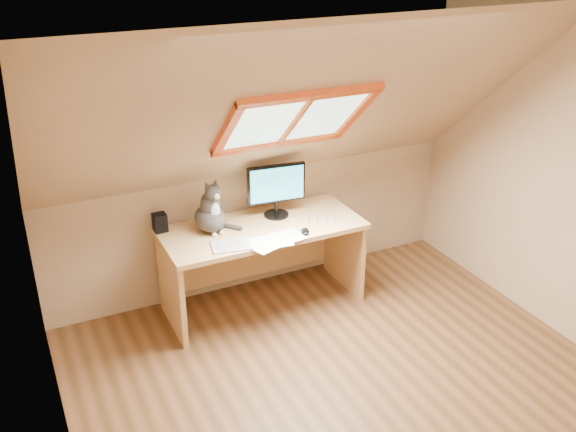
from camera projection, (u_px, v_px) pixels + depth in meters
ground at (364, 406)px, 4.12m from camera, size 3.50×3.50×0.00m
room_shell at (387, 209)px, 3.44m from camera, size 3.52×3.52×2.41m
desk at (259, 247)px, 5.05m from camera, size 1.54×0.68×0.70m
monitor at (276, 187)px, 4.97m from camera, size 0.46×0.20×0.43m
cat at (210, 212)px, 4.77m from camera, size 0.28×0.32×0.43m
desk_speaker at (160, 223)px, 4.80m from camera, size 0.10×0.10×0.14m
graphics_tablet at (231, 245)px, 4.60m from camera, size 0.31×0.25×0.01m
mouse at (305, 231)px, 4.78m from camera, size 0.10×0.12×0.03m
papers at (273, 240)px, 4.68m from camera, size 0.35×0.30×0.01m
cables at (312, 222)px, 4.95m from camera, size 0.51×0.26×0.01m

